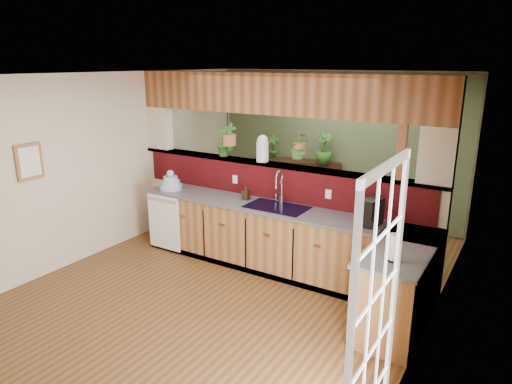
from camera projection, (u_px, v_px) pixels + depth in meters
The scene contains 27 objects.
ground at pixel (219, 295), 5.57m from camera, with size 4.60×7.00×0.01m, color #57371B.
ceiling at pixel (214, 75), 4.85m from camera, with size 4.60×7.00×0.01m, color brown.
wall_back at pixel (334, 146), 8.07m from camera, with size 4.60×0.02×2.60m, color beige.
wall_left at pixel (84, 169), 6.37m from camera, with size 0.02×7.00×2.60m, color beige.
wall_right at pixel (426, 230), 4.05m from camera, with size 0.02×7.00×2.60m, color beige.
pass_through_partition at pixel (276, 177), 6.32m from camera, with size 4.60×0.21×2.60m.
pass_through_ledge at pixel (275, 165), 6.29m from camera, with size 4.60×0.21×0.04m, color brown.
header_beam at pixel (276, 94), 6.03m from camera, with size 4.60×0.15×0.55m, color brown.
sage_backwall at pixel (334, 146), 8.05m from camera, with size 4.55×0.02×2.55m, color #4D5E40.
countertop at pixel (313, 251), 5.73m from camera, with size 4.14×1.52×0.90m.
dishwasher at pixel (164, 222), 6.73m from camera, with size 0.58×0.03×0.82m.
navy_sink at pixel (277, 213), 6.01m from camera, with size 0.82×0.50×0.18m.
french_door at pixel (374, 323), 3.07m from camera, with size 0.06×1.02×2.16m, color white.
framed_print at pixel (29, 162), 5.63m from camera, with size 0.04×0.35×0.45m.
faucet at pixel (280, 186), 6.07m from camera, with size 0.20×0.20×0.46m.
dish_stack at pixel (171, 183), 6.80m from camera, with size 0.34×0.34×0.29m.
soap_dispenser at pixel (246, 192), 6.28m from camera, with size 0.09×0.09×0.20m, color #392514.
coffee_maker at pixel (371, 213), 5.28m from camera, with size 0.17×0.29×0.32m.
paper_towel at pixel (394, 248), 4.34m from camera, with size 0.13×0.13×0.29m.
glass_jar at pixel (262, 148), 6.33m from camera, with size 0.17×0.17×0.38m.
ledge_plant_left at pixel (224, 142), 6.65m from camera, with size 0.23×0.19×0.43m, color #2A5D20.
hanging_plant_a at pixel (229, 128), 6.55m from camera, with size 0.23×0.19×0.53m.
hanging_plant_b at pixel (300, 134), 5.98m from camera, with size 0.32×0.28×0.49m.
shelving_console at pixel (296, 188), 8.39m from camera, with size 1.57×0.42×1.05m, color black.
shelf_plant_a at pixel (273, 146), 8.44m from camera, with size 0.22×0.15×0.42m, color #2A5D20.
shelf_plant_b at pixel (324, 148), 7.91m from camera, with size 0.30×0.30×0.53m, color #2A5D20.
floor_plant at pixel (388, 230), 6.55m from camera, with size 0.73×0.63×0.81m, color #2A5D20.
Camera 1 is at (3.01, -4.02, 2.75)m, focal length 32.00 mm.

